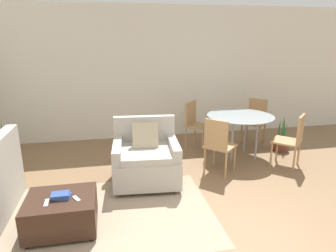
{
  "coord_description": "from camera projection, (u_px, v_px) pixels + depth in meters",
  "views": [
    {
      "loc": [
        -1.07,
        -2.35,
        2.05
      ],
      "look_at": [
        -0.17,
        2.07,
        0.75
      ],
      "focal_mm": 32.0,
      "sensor_mm": 36.0,
      "label": 1
    }
  ],
  "objects": [
    {
      "name": "area_rug",
      "position": [
        111.0,
        215.0,
        3.64
      ],
      "size": [
        2.47,
        1.77,
        0.01
      ],
      "color": "gray",
      "rests_on": "ground_plane"
    },
    {
      "name": "ottoman",
      "position": [
        62.0,
        212.0,
        3.31
      ],
      "size": [
        0.75,
        0.64,
        0.39
      ],
      "color": "#382319",
      "rests_on": "ground_plane"
    },
    {
      "name": "dining_chair_near_right",
      "position": [
        293.0,
        137.0,
        4.89
      ],
      "size": [
        0.59,
        0.59,
        0.9
      ],
      "color": "tan",
      "rests_on": "ground_plane"
    },
    {
      "name": "armchair",
      "position": [
        146.0,
        159.0,
        4.42
      ],
      "size": [
        1.0,
        0.98,
        0.92
      ],
      "color": "#B2ADA3",
      "rests_on": "ground_plane"
    },
    {
      "name": "dining_table",
      "position": [
        240.0,
        120.0,
        5.32
      ],
      "size": [
        1.18,
        1.18,
        0.76
      ],
      "color": "#99A8AD",
      "rests_on": "ground_plane"
    },
    {
      "name": "dining_chair_far_right",
      "position": [
        255.0,
        118.0,
        6.1
      ],
      "size": [
        0.59,
        0.59,
        0.9
      ],
      "color": "tan",
      "rests_on": "ground_plane"
    },
    {
      "name": "book_stack",
      "position": [
        61.0,
        195.0,
        3.25
      ],
      "size": [
        0.21,
        0.18,
        0.05
      ],
      "color": "#2D478C",
      "rests_on": "ottoman"
    },
    {
      "name": "tv_remote_primary",
      "position": [
        46.0,
        203.0,
        3.15
      ],
      "size": [
        0.05,
        0.16,
        0.01
      ],
      "color": "#B7B7BC",
      "rests_on": "ottoman"
    },
    {
      "name": "dining_chair_far_left",
      "position": [
        195.0,
        121.0,
        5.85
      ],
      "size": [
        0.59,
        0.59,
        0.9
      ],
      "color": "tan",
      "rests_on": "ground_plane"
    },
    {
      "name": "dining_chair_near_left",
      "position": [
        218.0,
        143.0,
        4.64
      ],
      "size": [
        0.59,
        0.59,
        0.9
      ],
      "color": "tan",
      "rests_on": "ground_plane"
    },
    {
      "name": "wall_back",
      "position": [
        158.0,
        73.0,
        6.33
      ],
      "size": [
        12.0,
        0.06,
        2.75
      ],
      "color": "silver",
      "rests_on": "ground_plane"
    },
    {
      "name": "potted_plant_small",
      "position": [
        281.0,
        142.0,
        5.72
      ],
      "size": [
        0.29,
        0.29,
        0.73
      ],
      "color": "brown",
      "rests_on": "ground_plane"
    },
    {
      "name": "tv_remote_secondary",
      "position": [
        76.0,
        199.0,
        3.23
      ],
      "size": [
        0.1,
        0.14,
        0.01
      ],
      "color": "#B7B7BC",
      "rests_on": "ottoman"
    }
  ]
}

